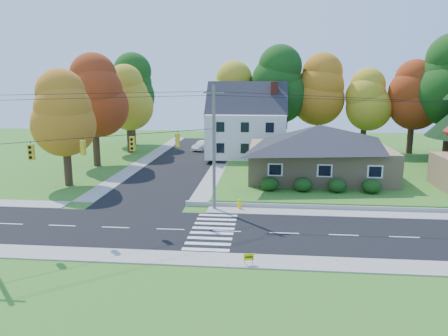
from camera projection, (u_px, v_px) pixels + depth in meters
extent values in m
plane|color=#3D7923|center=(227.00, 231.00, 30.44)|extent=(120.00, 120.00, 0.00)
cube|color=black|center=(227.00, 231.00, 30.44)|extent=(90.00, 8.00, 0.02)
cube|color=black|center=(184.00, 161.00, 56.56)|extent=(8.00, 44.00, 0.02)
cube|color=#9C9A90|center=(232.00, 210.00, 35.31)|extent=(90.00, 2.00, 0.08)
cube|color=#9C9A90|center=(219.00, 260.00, 25.56)|extent=(90.00, 2.00, 0.08)
cube|color=#3D7923|center=(357.00, 170.00, 49.62)|extent=(30.00, 30.00, 0.50)
cube|color=tan|center=(318.00, 162.00, 44.85)|extent=(14.00, 10.00, 3.20)
pyramid|color=#26262B|center=(320.00, 136.00, 44.31)|extent=(14.60, 10.60, 2.20)
cube|color=silver|center=(246.00, 135.00, 57.08)|extent=(10.00, 8.00, 5.60)
pyramid|color=#26262B|center=(247.00, 104.00, 56.28)|extent=(10.40, 8.40, 2.40)
cube|color=brown|center=(274.00, 120.00, 56.35)|extent=(0.90, 0.90, 9.60)
ellipsoid|color=#163A10|center=(270.00, 184.00, 39.48)|extent=(1.70, 1.70, 1.27)
ellipsoid|color=#163A10|center=(303.00, 184.00, 39.19)|extent=(1.70, 1.70, 1.27)
ellipsoid|color=#163A10|center=(337.00, 185.00, 38.91)|extent=(1.70, 1.70, 1.27)
ellipsoid|color=#163A10|center=(372.00, 186.00, 38.62)|extent=(1.70, 1.70, 1.27)
cylinder|color=#666059|center=(214.00, 149.00, 34.65)|extent=(0.26, 0.26, 10.00)
cube|color=#666059|center=(214.00, 93.00, 33.77)|extent=(1.60, 0.12, 0.12)
cube|color=gold|center=(31.00, 152.00, 27.28)|extent=(0.34, 0.26, 1.00)
cube|color=gold|center=(83.00, 148.00, 28.99)|extent=(0.26, 0.34, 1.00)
cube|color=gold|center=(132.00, 144.00, 30.83)|extent=(0.34, 0.26, 1.00)
cube|color=gold|center=(178.00, 140.00, 32.75)|extent=(0.26, 0.34, 1.00)
cylinder|color=black|center=(111.00, 136.00, 29.89)|extent=(13.02, 10.43, 0.04)
cylinder|color=#3F2A19|center=(235.00, 130.00, 63.15)|extent=(0.80, 0.80, 5.40)
sphere|color=#B29C22|center=(235.00, 103.00, 62.37)|extent=(6.72, 6.72, 6.72)
sphere|color=#B29C22|center=(235.00, 91.00, 62.03)|extent=(5.91, 5.91, 5.91)
sphere|color=#B29C22|center=(235.00, 79.00, 61.69)|extent=(5.11, 5.11, 5.11)
cylinder|color=#3F2A19|center=(276.00, 128.00, 61.50)|extent=(0.86, 0.86, 6.30)
sphere|color=#1A4914|center=(277.00, 95.00, 60.59)|extent=(7.84, 7.84, 7.84)
sphere|color=#1A4914|center=(278.00, 81.00, 60.20)|extent=(6.90, 6.90, 6.90)
sphere|color=#1A4914|center=(278.00, 67.00, 59.81)|extent=(5.96, 5.96, 5.96)
cylinder|color=#3F2A19|center=(319.00, 129.00, 61.95)|extent=(0.83, 0.83, 5.85)
sphere|color=#BF701A|center=(320.00, 99.00, 61.10)|extent=(7.28, 7.28, 7.28)
sphere|color=#BF701A|center=(321.00, 86.00, 60.74)|extent=(6.41, 6.41, 6.41)
sphere|color=#BF701A|center=(321.00, 73.00, 60.38)|extent=(5.53, 5.53, 5.53)
cylinder|color=#3F2A19|center=(363.00, 134.00, 60.49)|extent=(0.77, 0.77, 4.95)
sphere|color=#B29C22|center=(365.00, 108.00, 59.77)|extent=(6.16, 6.16, 6.16)
sphere|color=#B29C22|center=(366.00, 97.00, 59.47)|extent=(5.42, 5.42, 5.42)
sphere|color=#B29C22|center=(366.00, 85.00, 59.16)|extent=(4.68, 4.68, 4.68)
cylinder|color=#3F2A19|center=(410.00, 134.00, 58.89)|extent=(0.80, 0.80, 5.40)
sphere|color=maroon|center=(413.00, 105.00, 58.11)|extent=(6.72, 6.72, 6.72)
sphere|color=maroon|center=(414.00, 92.00, 57.78)|extent=(5.91, 5.91, 5.91)
sphere|color=maroon|center=(415.00, 79.00, 57.44)|extent=(5.11, 5.11, 5.11)
cylinder|color=#3F2A19|center=(448.00, 131.00, 56.42)|extent=(0.89, 0.89, 6.75)
cylinder|color=#3F2A19|center=(67.00, 161.00, 43.28)|extent=(0.77, 0.77, 4.95)
sphere|color=#BF701A|center=(65.00, 125.00, 42.56)|extent=(6.16, 6.16, 6.16)
sphere|color=#BF701A|center=(64.00, 109.00, 42.25)|extent=(5.42, 5.42, 5.42)
sphere|color=#BF701A|center=(62.00, 93.00, 41.95)|extent=(4.68, 4.68, 4.68)
cylinder|color=#3F2A19|center=(96.00, 142.00, 53.03)|extent=(0.83, 0.83, 5.85)
sphere|color=maroon|center=(94.00, 107.00, 52.19)|extent=(7.28, 7.28, 7.28)
sphere|color=maroon|center=(93.00, 92.00, 51.83)|extent=(6.41, 6.41, 6.41)
sphere|color=maroon|center=(92.00, 76.00, 51.46)|extent=(5.53, 5.53, 5.53)
cylinder|color=#3F2A19|center=(130.00, 134.00, 62.73)|extent=(0.80, 0.80, 5.40)
sphere|color=#B29C22|center=(128.00, 107.00, 61.95)|extent=(6.72, 6.72, 6.72)
sphere|color=#B29C22|center=(128.00, 95.00, 61.62)|extent=(5.91, 5.91, 5.91)
sphere|color=#B29C22|center=(127.00, 82.00, 61.28)|extent=(5.11, 5.11, 5.11)
cylinder|color=#3F2A19|center=(133.00, 125.00, 70.64)|extent=(0.86, 0.86, 6.30)
sphere|color=#1A4914|center=(132.00, 96.00, 69.73)|extent=(7.84, 7.84, 7.84)
sphere|color=#1A4914|center=(131.00, 84.00, 69.33)|extent=(6.90, 6.90, 6.90)
sphere|color=#1A4914|center=(130.00, 71.00, 68.94)|extent=(5.96, 5.96, 5.96)
imported|color=silver|center=(203.00, 146.00, 65.01)|extent=(2.96, 4.45, 1.39)
cylinder|color=yellow|center=(239.00, 209.00, 35.60)|extent=(0.38, 0.38, 0.11)
cylinder|color=yellow|center=(239.00, 205.00, 35.53)|extent=(0.25, 0.25, 0.58)
sphere|color=yellow|center=(239.00, 201.00, 35.46)|extent=(0.28, 0.28, 0.28)
cylinder|color=yellow|center=(239.00, 204.00, 35.51)|extent=(0.49, 0.31, 0.13)
cylinder|color=black|center=(245.00, 262.00, 24.80)|extent=(0.02, 0.02, 0.49)
cylinder|color=black|center=(253.00, 262.00, 24.75)|extent=(0.02, 0.02, 0.49)
cube|color=#DBD400|center=(249.00, 257.00, 24.72)|extent=(0.58, 0.18, 0.39)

